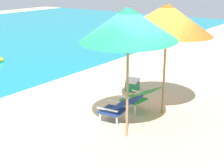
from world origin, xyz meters
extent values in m
plane|color=#CCB78E|center=(0.00, 4.00, 0.00)|extent=(40.00, 40.00, 0.00)
cube|color=navy|center=(-0.38, 0.21, 0.28)|extent=(0.59, 0.57, 0.04)
cube|color=navy|center=(-0.33, -0.16, 0.55)|extent=(0.59, 0.58, 0.27)
cylinder|color=white|center=(-0.63, 0.38, 0.13)|extent=(0.04, 0.04, 0.26)
cylinder|color=white|center=(-0.19, 0.45, 0.13)|extent=(0.04, 0.04, 0.26)
cylinder|color=white|center=(-0.57, -0.03, 0.13)|extent=(0.04, 0.04, 0.26)
cylinder|color=white|center=(-0.13, 0.03, 0.13)|extent=(0.04, 0.04, 0.26)
cube|color=white|center=(-0.64, 0.17, 0.40)|extent=(0.10, 0.50, 0.03)
cube|color=white|center=(-0.12, 0.24, 0.40)|extent=(0.10, 0.50, 0.03)
cube|color=#338E3D|center=(0.48, 0.20, 0.28)|extent=(0.56, 0.54, 0.04)
cube|color=#338E3D|center=(0.45, -0.16, 0.55)|extent=(0.56, 0.56, 0.27)
cylinder|color=white|center=(0.28, 0.43, 0.13)|extent=(0.04, 0.04, 0.26)
cylinder|color=white|center=(0.72, 0.39, 0.13)|extent=(0.04, 0.04, 0.26)
cylinder|color=white|center=(0.25, 0.01, 0.13)|extent=(0.04, 0.04, 0.26)
cylinder|color=white|center=(0.69, -0.03, 0.13)|extent=(0.04, 0.04, 0.26)
cube|color=white|center=(0.22, 0.22, 0.40)|extent=(0.07, 0.50, 0.03)
cube|color=white|center=(0.74, 0.18, 0.40)|extent=(0.07, 0.50, 0.03)
cylinder|color=olive|center=(-0.79, -0.44, 1.02)|extent=(0.05, 0.05, 2.03)
cone|color=#1E9E60|center=(-0.79, -0.44, 2.32)|extent=(2.13, 2.11, 0.71)
sphere|color=#4C3823|center=(-0.79, -0.44, 2.60)|extent=(0.07, 0.07, 0.07)
cylinder|color=olive|center=(0.75, -0.45, 0.98)|extent=(0.05, 0.05, 1.97)
cone|color=#EA5619|center=(0.75, -0.45, 2.27)|extent=(2.98, 2.98, 0.75)
sphere|color=#4C3823|center=(0.75, -0.45, 2.57)|extent=(0.07, 0.07, 0.07)
cube|color=#1E844C|center=(1.78, 1.06, 0.13)|extent=(0.51, 0.40, 0.26)
cube|color=white|center=(1.78, 1.06, 0.29)|extent=(0.53, 0.42, 0.06)
camera|label=1|loc=(-6.02, -3.86, 3.15)|focal=53.54mm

